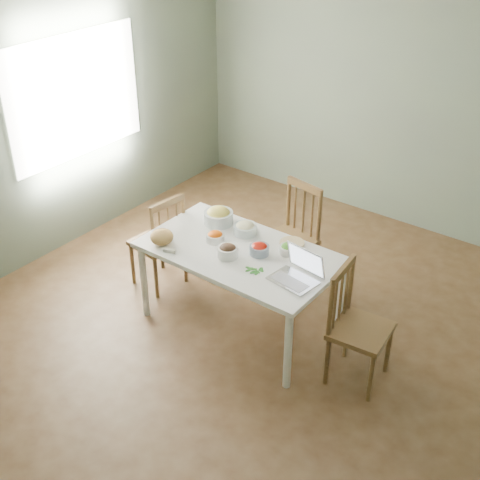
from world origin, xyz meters
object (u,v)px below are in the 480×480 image
Objects in this scene: chair_far at (288,239)px; chair_right at (361,328)px; chair_left at (157,240)px; dining_table at (240,288)px; laptop at (293,268)px; bread_boule at (162,237)px; bowl_squash at (219,216)px.

chair_far is 1.36m from chair_right.
chair_right reaches higher than chair_left.
laptop reaches higher than dining_table.
bread_boule is 0.76× the size of bowl_squash.
laptop is at bearing -44.71° from chair_far.
chair_right is (1.14, -0.74, -0.01)m from chair_far.
chair_far is 1.11m from laptop.
bowl_squash is at bearing 167.96° from laptop.
chair_left is 0.64m from bread_boule.
dining_table is 0.79m from bread_boule.
bread_boule is (-0.57, -1.05, 0.32)m from chair_far.
laptop is at bearing -10.70° from dining_table.
bowl_squash is (0.57, 0.20, 0.35)m from chair_left.
bowl_squash is at bearing -118.08° from chair_far.
laptop is (1.00, -0.36, 0.04)m from bowl_squash.
bowl_squash is at bearing 149.56° from dining_table.
bread_boule is 1.18m from laptop.
chair_left is 3.72× the size of bowl_squash.
chair_right is 1.60m from bowl_squash.
dining_table is 1.00m from chair_left.
dining_table is at bearing 27.20° from bread_boule.
chair_left is 2.77× the size of laptop.
chair_left is at bearing 83.14° from chair_right.
laptop reaches higher than bread_boule.
chair_right is (1.12, 0.02, 0.11)m from dining_table.
bowl_squash is (-0.40, -0.51, 0.33)m from chair_far.
chair_far reaches higher than bread_boule.
chair_right is at bearing -8.54° from bowl_squash.
bread_boule is (-0.58, -0.30, 0.44)m from dining_table.
chair_left is at bearing -178.15° from laptop.
bowl_squash is at bearing 73.58° from bread_boule.
bread_boule is at bearing -107.70° from chair_far.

